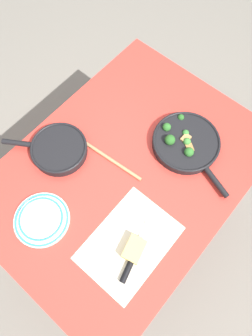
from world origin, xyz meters
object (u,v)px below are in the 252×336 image
object	(u,v)px
wooden_spoon	(94,148)
grater_knife	(132,259)
skillet_eggs	(59,149)
skillet_broccoli	(186,143)
dinner_plate_stack	(41,219)
cheese_block	(134,249)

from	to	relation	value
wooden_spoon	grater_knife	distance (m)	0.50
skillet_eggs	wooden_spoon	world-z (taller)	skillet_eggs
skillet_broccoli	dinner_plate_stack	size ratio (longest dim) A/B	1.91
skillet_broccoli	skillet_eggs	xyz separation A→B (m)	(-0.39, 0.40, 0.00)
wooden_spoon	dinner_plate_stack	world-z (taller)	dinner_plate_stack
skillet_eggs	grater_knife	bearing A→B (deg)	132.83
cheese_block	grater_knife	bearing A→B (deg)	-152.26
grater_knife	cheese_block	bearing A→B (deg)	12.12
skillet_eggs	grater_knife	size ratio (longest dim) A/B	1.33
skillet_eggs	wooden_spoon	bearing A→B (deg)	-167.21
wooden_spoon	cheese_block	distance (m)	0.47
skillet_broccoli	dinner_plate_stack	world-z (taller)	skillet_broccoli
grater_knife	cheese_block	size ratio (longest dim) A/B	2.39
grater_knife	skillet_broccoli	bearing A→B (deg)	-0.86
grater_knife	dinner_plate_stack	xyz separation A→B (m)	(-0.12, 0.37, 0.00)
skillet_broccoli	grater_knife	bearing A→B (deg)	-56.50
wooden_spoon	cheese_block	xyz separation A→B (m)	(-0.22, -0.42, 0.01)
skillet_broccoli	grater_knife	size ratio (longest dim) A/B	1.67
wooden_spoon	cheese_block	size ratio (longest dim) A/B	3.83
dinner_plate_stack	grater_knife	bearing A→B (deg)	-72.36
wooden_spoon	cheese_block	bearing A→B (deg)	147.30
skillet_broccoli	cheese_block	distance (m)	0.51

